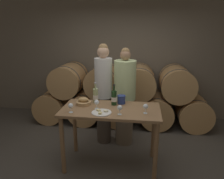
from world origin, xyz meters
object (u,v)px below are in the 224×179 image
blue_crock (121,99)px  cheese_plate (102,112)px  tasting_table (111,118)px  person_right (125,97)px  wine_glass_left (97,103)px  wine_bottle_white (96,96)px  bread_basket (83,102)px  wine_glass_center (120,108)px  person_left (104,93)px  wine_bottle_red (114,98)px  wine_glass_right (146,107)px  wine_glass_far_left (71,106)px

blue_crock → cheese_plate: (-0.24, -0.43, -0.06)m
tasting_table → blue_crock: 0.35m
blue_crock → person_right: bearing=87.8°
person_right → wine_glass_left: (-0.36, -0.73, 0.15)m
wine_bottle_white → bread_basket: bearing=-148.0°
bread_basket → wine_glass_center: 0.67m
person_left → tasting_table: bearing=-72.0°
person_right → bread_basket: size_ratio=7.98×
wine_bottle_red → wine_glass_right: (0.47, -0.28, -0.02)m
wine_bottle_white → wine_glass_far_left: (-0.26, -0.43, -0.02)m
person_right → wine_glass_left: 0.82m
wine_glass_center → cheese_plate: bearing=176.5°
person_left → wine_glass_far_left: 0.97m
tasting_table → bread_basket: 0.49m
tasting_table → wine_glass_right: (0.50, -0.11, 0.24)m
wine_bottle_red → wine_glass_left: size_ratio=2.39×
tasting_table → wine_glass_far_left: 0.62m
bread_basket → wine_glass_center: (0.59, -0.31, 0.05)m
person_right → wine_bottle_white: bearing=-130.9°
wine_glass_far_left → wine_glass_center: same height
wine_bottle_white → wine_glass_left: size_ratio=2.46×
wine_glass_far_left → wine_glass_left: (0.33, 0.19, 0.00)m
tasting_table → bread_basket: bread_basket is taller
wine_bottle_white → cheese_plate: wine_bottle_white is taller
wine_glass_right → cheese_plate: bearing=-172.7°
wine_bottle_red → cheese_plate: bearing=-110.3°
person_left → cheese_plate: person_left is taller
wine_bottle_red → bread_basket: 0.47m
wine_glass_far_left → cheese_plate: bearing=4.1°
tasting_table → wine_glass_center: 0.35m
tasting_table → wine_glass_center: wine_glass_center is taller
bread_basket → wine_glass_left: 0.28m
person_right → wine_glass_far_left: 1.15m
person_right → blue_crock: bearing=-92.2°
wine_glass_far_left → wine_glass_right: 1.04m
person_right → blue_crock: person_right is taller
wine_bottle_red → blue_crock: size_ratio=2.48×
person_left → wine_glass_far_left: (-0.31, -0.92, 0.09)m
tasting_table → cheese_plate: bearing=-118.8°
person_left → bread_basket: size_ratio=8.27×
tasting_table → wine_glass_left: wine_glass_left is taller
cheese_plate → wine_glass_right: 0.62m
wine_glass_left → wine_glass_right: bearing=-6.6°
wine_glass_right → tasting_table: bearing=167.7°
tasting_table → wine_glass_left: bearing=-172.0°
blue_crock → wine_glass_left: (-0.34, -0.27, 0.02)m
tasting_table → wine_glass_far_left: (-0.53, -0.22, 0.24)m
cheese_plate → wine_glass_far_left: 0.44m
wine_bottle_red → wine_bottle_white: wine_bottle_white is taller
cheese_plate → wine_glass_left: (-0.10, 0.16, 0.09)m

